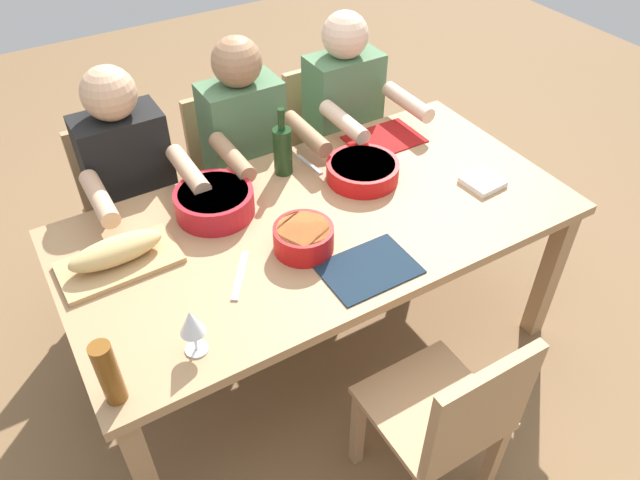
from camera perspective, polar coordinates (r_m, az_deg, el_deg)
The scene contains 22 objects.
ground_plane at distance 2.80m, azimuth 0.00°, elevation -9.72°, with size 8.00×8.00×0.00m, color brown.
dining_table at distance 2.32m, azimuth 0.00°, elevation 0.61°, with size 1.91×0.97×0.74m.
chair_near_right at distance 2.89m, azimuth -17.38°, elevation 3.35°, with size 0.40×0.40×0.85m.
diner_near_right at distance 2.62m, azimuth -17.11°, elevation 4.95°, with size 0.41×0.53×1.20m.
chair_near_center at distance 3.01m, azimuth -7.93°, elevation 6.62°, with size 0.40×0.40×0.85m.
diner_near_center at distance 2.74m, azimuth -6.73°, elevation 8.45°, with size 0.41×0.53×1.20m.
chair_far_center at distance 2.04m, azimuth 12.12°, elevation -16.08°, with size 0.40×0.40×0.85m.
chair_near_left at distance 3.20m, azimuth 0.69°, elevation 9.41°, with size 0.40×0.40×0.85m.
diner_near_left at distance 2.96m, azimuth 2.61°, elevation 11.32°, with size 0.41×0.53×1.20m.
serving_bowl_greens at distance 2.45m, azimuth 4.03°, elevation 6.62°, with size 0.29×0.29×0.08m.
serving_bowl_pasta at distance 2.29m, azimuth -9.91°, elevation 3.65°, with size 0.30×0.30×0.10m.
serving_bowl_fruit at distance 2.10m, azimuth -1.56°, elevation 0.30°, with size 0.21×0.21×0.10m.
cutting_board at distance 2.18m, azimuth -18.34°, elevation -2.03°, with size 0.40×0.22×0.02m, color tan.
bread_loaf at distance 2.15m, azimuth -18.64°, elevation -0.96°, with size 0.32×0.11×0.09m, color tan.
wine_bottle at distance 2.45m, azimuth -3.53°, elevation 8.49°, with size 0.08×0.08×0.29m.
beer_bottle at distance 1.74m, azimuth -19.27°, elevation -11.75°, with size 0.06×0.06×0.22m, color brown.
wine_glass at distance 1.78m, azimuth -11.99°, elevation -7.72°, with size 0.08×0.08×0.17m.
fork_near_center at distance 2.55m, azimuth -1.02°, elevation 7.14°, with size 0.02×0.17×0.01m, color silver.
placemat_far_center at distance 2.07m, azimuth 4.59°, elevation -2.70°, with size 0.32×0.23×0.01m, color #142333.
placemat_near_left at distance 2.73m, azimuth 6.07°, elevation 9.41°, with size 0.32×0.23×0.01m, color maroon.
carving_knife at distance 2.05m, azimuth -7.51°, elevation -3.31°, with size 0.23×0.02×0.01m, color silver.
napkin_stack at distance 2.52m, azimuth 15.04°, elevation 5.30°, with size 0.14×0.14×0.02m, color white.
Camera 1 is at (0.90, 1.51, 2.18)m, focal length 34.03 mm.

